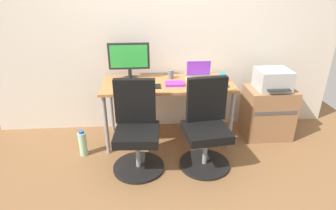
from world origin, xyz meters
TOP-DOWN VIEW (x-y plane):
  - ground_plane at (0.00, 0.00)m, footprint 5.28×5.28m
  - back_wall at (0.00, 0.40)m, footprint 4.40×0.04m
  - desk at (0.00, 0.00)m, footprint 1.51×0.63m
  - office_chair_left at (-0.36, -0.53)m, footprint 0.54×0.54m
  - office_chair_right at (0.36, -0.53)m, footprint 0.54×0.54m
  - side_cabinet at (1.25, 0.00)m, footprint 0.57×0.43m
  - printer at (1.25, 0.00)m, footprint 0.38×0.40m
  - water_bottle_on_floor at (-0.98, -0.29)m, footprint 0.09×0.09m
  - desktop_monitor at (-0.44, 0.17)m, footprint 0.48×0.18m
  - open_laptop at (0.38, 0.07)m, footprint 0.31×0.25m
  - keyboard_by_monitor at (-0.45, -0.05)m, footprint 0.34×0.12m
  - keyboard_by_laptop at (0.41, -0.24)m, footprint 0.34×0.12m
  - mouse_by_monitor at (-0.39, -0.25)m, footprint 0.06×0.10m
  - mouse_by_laptop at (0.65, -0.17)m, footprint 0.06×0.10m
  - coffee_mug at (0.65, 0.01)m, footprint 0.08×0.08m
  - pen_cup at (0.05, 0.15)m, footprint 0.07×0.07m
  - phone_near_monitor at (-0.12, -0.12)m, footprint 0.07×0.14m
  - notebook at (0.07, -0.07)m, footprint 0.21×0.15m

SIDE VIEW (x-z plane):
  - ground_plane at x=0.00m, z-range 0.00..0.00m
  - water_bottle_on_floor at x=-0.98m, z-range -0.01..0.30m
  - side_cabinet at x=1.25m, z-range 0.00..0.63m
  - office_chair_left at x=-0.36m, z-range -0.05..0.89m
  - office_chair_right at x=0.36m, z-range -0.05..0.89m
  - desk at x=0.00m, z-range 0.30..1.04m
  - phone_near_monitor at x=-0.12m, z-range 0.74..0.75m
  - printer at x=1.25m, z-range 0.63..0.87m
  - keyboard_by_monitor at x=-0.45m, z-range 0.74..0.76m
  - keyboard_by_laptop at x=0.41m, z-range 0.74..0.76m
  - notebook at x=0.07m, z-range 0.74..0.77m
  - mouse_by_monitor at x=-0.39m, z-range 0.74..0.78m
  - mouse_by_laptop at x=0.65m, z-range 0.74..0.78m
  - coffee_mug at x=0.65m, z-range 0.74..0.84m
  - pen_cup at x=0.05m, z-range 0.74..0.85m
  - open_laptop at x=0.38m, z-range 0.69..0.91m
  - desktop_monitor at x=-0.44m, z-range 0.78..1.21m
  - back_wall at x=0.00m, z-range 0.00..2.60m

